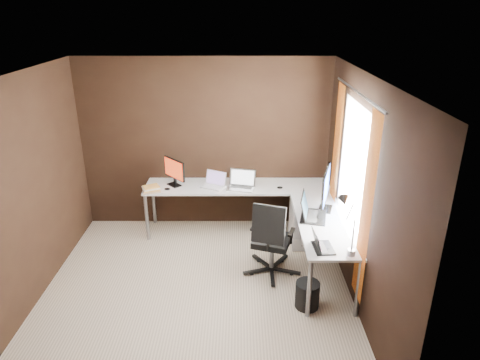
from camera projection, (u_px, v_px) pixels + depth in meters
name	position (u px, v px, depth m)	size (l,w,h in m)	color
room	(225.00, 191.00, 4.61)	(3.60, 3.60, 2.50)	beige
desk	(265.00, 202.00, 5.73)	(2.65, 2.25, 0.73)	silver
drawer_pedestal	(306.00, 224.00, 5.98)	(0.42, 0.50, 0.60)	silver
monitor_left	(174.00, 171.00, 6.07)	(0.33, 0.35, 0.39)	black
monitor_right	(326.00, 188.00, 5.31)	(0.24, 0.63, 0.53)	black
laptop_white	(214.00, 183.00, 6.10)	(0.38, 0.34, 0.21)	silver
laptop_silver	(242.00, 184.00, 6.05)	(0.43, 0.35, 0.25)	silver
laptop_black_big	(310.00, 212.00, 5.21)	(0.39, 0.48, 0.28)	black
laptop_black_small	(321.00, 245.00, 4.53)	(0.23, 0.30, 0.20)	black
book_stack	(151.00, 189.00, 5.94)	(0.28, 0.26, 0.08)	tan
mouse_left	(167.00, 189.00, 5.98)	(0.09, 0.05, 0.03)	black
mouse_corner	(280.00, 188.00, 6.03)	(0.08, 0.05, 0.03)	black
desk_lamp	(347.00, 217.00, 4.33)	(0.20, 0.23, 0.64)	slate
office_chair	(271.00, 252.00, 5.29)	(0.56, 0.59, 1.00)	black
wastebasket	(307.00, 295.00, 4.74)	(0.27, 0.27, 0.31)	black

